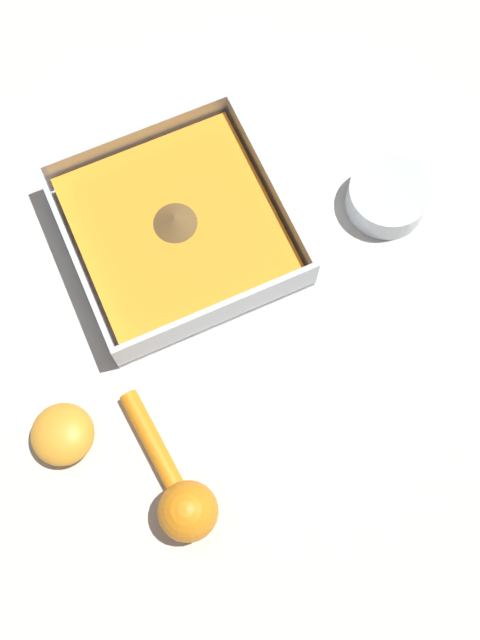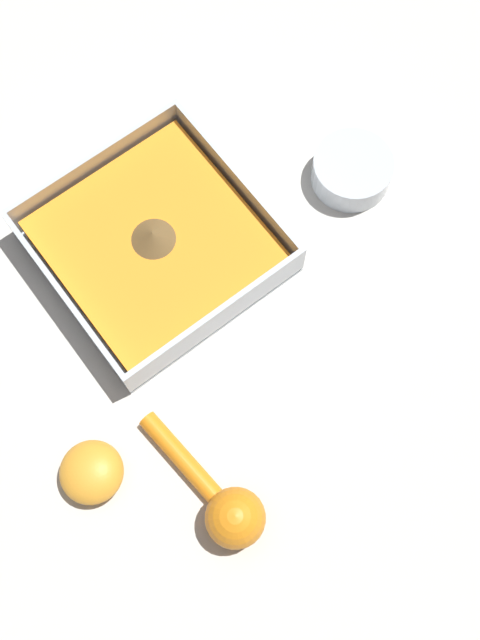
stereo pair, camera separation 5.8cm
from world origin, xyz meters
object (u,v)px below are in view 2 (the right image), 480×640
object	(u,v)px
spice_bowl	(352,171)
lemon_half	(92,472)
square_dish	(155,245)
lemon_squeezer	(226,508)

from	to	relation	value
spice_bowl	lemon_half	xyz separation A→B (m)	(-0.44, -0.11, 0.00)
square_dish	spice_bowl	size ratio (longest dim) A/B	2.55
spice_bowl	lemon_half	world-z (taller)	same
square_dish	spice_bowl	world-z (taller)	square_dish
square_dish	lemon_half	distance (m)	0.26
square_dish	lemon_squeezer	xyz separation A→B (m)	(-0.11, -0.28, 0.01)
lemon_half	lemon_squeezer	bearing A→B (deg)	-52.04
spice_bowl	lemon_half	distance (m)	0.45
square_dish	lemon_squeezer	distance (m)	0.30
square_dish	spice_bowl	distance (m)	0.25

